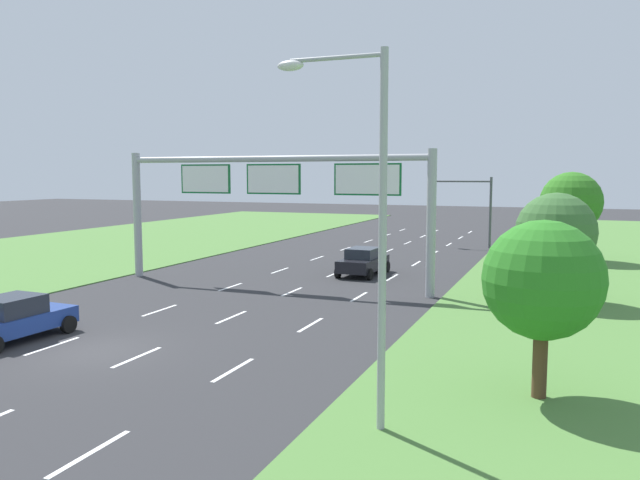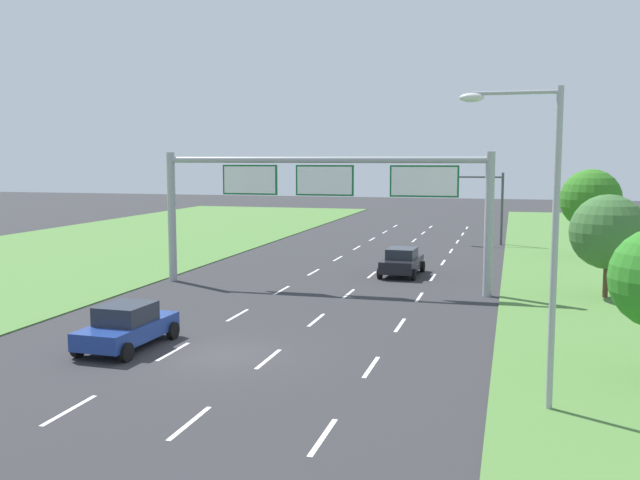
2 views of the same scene
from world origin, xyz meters
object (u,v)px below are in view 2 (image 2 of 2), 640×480
car_near_red (402,262)px  sign_gantry (325,192)px  street_lamp (540,220)px  car_lead_silver (127,326)px  roadside_tree_far (591,199)px  traffic_light_mast (477,195)px  roadside_tree_mid (608,232)px

car_near_red → sign_gantry: bearing=-120.3°
car_near_red → street_lamp: size_ratio=0.50×
car_lead_silver → roadside_tree_far: (18.06, 28.94, 3.17)m
sign_gantry → roadside_tree_far: (14.31, 15.80, -1.01)m
car_lead_silver → traffic_light_mast: 36.22m
traffic_light_mast → car_near_red: bearing=-101.4°
roadside_tree_far → traffic_light_mast: bearing=144.0°
car_lead_silver → street_lamp: (13.73, -2.70, 4.29)m
car_lead_silver → sign_gantry: sign_gantry is taller
street_lamp → car_near_red: bearing=107.9°
car_near_red → sign_gantry: sign_gantry is taller
roadside_tree_far → roadside_tree_mid: bearing=-92.5°
car_near_red → roadside_tree_far: 15.73m
car_near_red → traffic_light_mast: (3.30, 16.36, 3.07)m
car_lead_silver → street_lamp: street_lamp is taller
car_lead_silver → sign_gantry: size_ratio=0.25×
sign_gantry → roadside_tree_mid: 13.79m
sign_gantry → street_lamp: size_ratio=2.03×
street_lamp → sign_gantry: bearing=122.2°
traffic_light_mast → roadside_tree_mid: bearing=-70.9°
car_lead_silver → roadside_tree_far: 34.26m
sign_gantry → car_near_red: bearing=57.7°
roadside_tree_mid → traffic_light_mast: bearing=109.1°
traffic_light_mast → street_lamp: street_lamp is taller
street_lamp → roadside_tree_mid: (3.68, 16.65, -1.86)m
car_near_red → sign_gantry: (-3.22, -5.10, 4.17)m
roadside_tree_mid → car_lead_silver: bearing=-141.3°
car_near_red → traffic_light_mast: size_ratio=0.76×
traffic_light_mast → roadside_tree_mid: traffic_light_mast is taller
sign_gantry → car_lead_silver: bearing=-106.0°
traffic_light_mast → sign_gantry: bearing=-106.9°
car_lead_silver → traffic_light_mast: traffic_light_mast is taller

